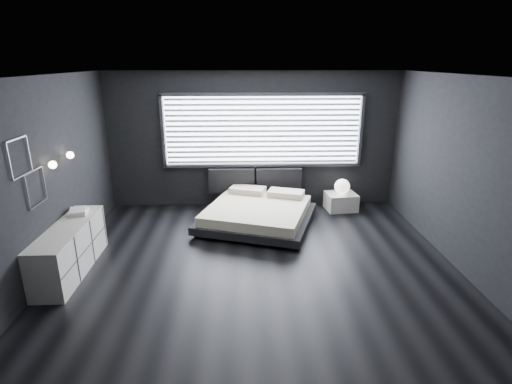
{
  "coord_description": "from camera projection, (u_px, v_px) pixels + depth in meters",
  "views": [
    {
      "loc": [
        -0.21,
        -5.46,
        3.0
      ],
      "look_at": [
        0.0,
        0.85,
        0.9
      ],
      "focal_mm": 28.0,
      "sensor_mm": 36.0,
      "label": 1
    }
  ],
  "objects": [
    {
      "name": "room",
      "position": [
        258.0,
        178.0,
        5.69
      ],
      "size": [
        6.04,
        6.0,
        2.8
      ],
      "color": "black",
      "rests_on": "ground"
    },
    {
      "name": "window",
      "position": [
        263.0,
        131.0,
        8.19
      ],
      "size": [
        4.14,
        0.09,
        1.52
      ],
      "color": "white",
      "rests_on": "ground"
    },
    {
      "name": "headboard",
      "position": [
        255.0,
        180.0,
        8.46
      ],
      "size": [
        1.96,
        0.16,
        0.52
      ],
      "color": "black",
      "rests_on": "ground"
    },
    {
      "name": "sconce_near",
      "position": [
        52.0,
        165.0,
        5.58
      ],
      "size": [
        0.18,
        0.11,
        0.11
      ],
      "color": "silver",
      "rests_on": "ground"
    },
    {
      "name": "sconce_far",
      "position": [
        70.0,
        155.0,
        6.15
      ],
      "size": [
        0.18,
        0.11,
        0.11
      ],
      "color": "silver",
      "rests_on": "ground"
    },
    {
      "name": "wall_art_upper",
      "position": [
        20.0,
        157.0,
        4.93
      ],
      "size": [
        0.01,
        0.48,
        0.48
      ],
      "color": "#47474C",
      "rests_on": "ground"
    },
    {
      "name": "wall_art_lower",
      "position": [
        36.0,
        187.0,
        5.32
      ],
      "size": [
        0.01,
        0.48,
        0.48
      ],
      "color": "#47474C",
      "rests_on": "ground"
    },
    {
      "name": "bed",
      "position": [
        258.0,
        213.0,
        7.56
      ],
      "size": [
        2.45,
        2.39,
        0.51
      ],
      "color": "black",
      "rests_on": "ground"
    },
    {
      "name": "nightstand",
      "position": [
        341.0,
        202.0,
        8.35
      ],
      "size": [
        0.66,
        0.57,
        0.35
      ],
      "primitive_type": "cube",
      "rotation": [
        0.0,
        0.0,
        0.12
      ],
      "color": "silver",
      "rests_on": "ground"
    },
    {
      "name": "orb_lamp",
      "position": [
        342.0,
        187.0,
        8.22
      ],
      "size": [
        0.32,
        0.32,
        0.32
      ],
      "primitive_type": "sphere",
      "color": "white",
      "rests_on": "nightstand"
    },
    {
      "name": "dresser",
      "position": [
        69.0,
        249.0,
        5.86
      ],
      "size": [
        0.51,
        1.78,
        0.71
      ],
      "color": "silver",
      "rests_on": "ground"
    },
    {
      "name": "book_stack",
      "position": [
        78.0,
        211.0,
        6.24
      ],
      "size": [
        0.34,
        0.4,
        0.07
      ],
      "color": "white",
      "rests_on": "dresser"
    }
  ]
}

